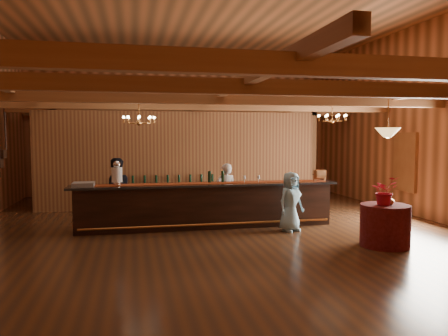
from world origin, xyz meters
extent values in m
plane|color=#4A2916|center=(0.00, 0.00, 0.00)|extent=(14.00, 14.00, 0.00)
plane|color=#AF6437|center=(0.00, 0.00, 5.50)|extent=(14.00, 14.00, 0.00)
cube|color=#C17347|center=(0.00, 7.00, 2.75)|extent=(12.00, 0.10, 5.50)
cube|color=#C17347|center=(0.00, -7.00, 2.75)|extent=(12.00, 0.10, 5.50)
cube|color=#C17347|center=(6.00, 0.00, 2.75)|extent=(0.10, 14.00, 5.50)
cube|color=brown|center=(0.00, -5.50, 3.20)|extent=(11.90, 0.20, 0.28)
cube|color=brown|center=(0.00, -3.00, 3.20)|extent=(11.90, 0.20, 0.28)
cube|color=brown|center=(0.00, -0.50, 3.20)|extent=(11.90, 0.20, 0.28)
cube|color=brown|center=(0.00, 2.00, 3.20)|extent=(11.90, 0.20, 0.28)
cube|color=brown|center=(0.00, 4.50, 3.20)|extent=(11.90, 0.20, 0.28)
cube|color=brown|center=(0.00, 6.80, 3.20)|extent=(11.90, 0.20, 0.28)
cube|color=brown|center=(-4.50, 0.00, 3.34)|extent=(0.18, 13.90, 0.22)
cube|color=brown|center=(0.00, 0.00, 3.34)|extent=(0.18, 13.90, 0.22)
cube|color=brown|center=(4.50, 0.00, 3.34)|extent=(0.18, 13.90, 0.22)
cube|color=brown|center=(-4.50, 4.50, 1.60)|extent=(0.20, 0.20, 3.20)
cube|color=brown|center=(4.50, 4.50, 1.60)|extent=(0.20, 0.20, 3.20)
cube|color=brown|center=(-0.50, 3.50, 1.55)|extent=(9.00, 0.18, 3.10)
cube|color=white|center=(5.95, 1.00, 1.55)|extent=(0.12, 1.05, 1.75)
cube|color=black|center=(1.00, 5.50, 0.55)|extent=(1.20, 0.60, 1.10)
cube|color=brown|center=(-2.00, 5.50, 0.50)|extent=(1.00, 0.60, 1.00)
cube|color=black|center=(-0.19, 0.27, 0.54)|extent=(6.42, 0.70, 1.07)
cube|color=black|center=(-0.19, 0.27, 1.10)|extent=(6.74, 0.84, 0.05)
cube|color=maroon|center=(-0.19, 0.27, 1.13)|extent=(6.32, 0.43, 0.01)
cylinder|color=#BA7637|center=(-0.19, -0.16, 0.16)|extent=(6.21, 0.06, 0.05)
cylinder|color=silver|center=(-2.39, 0.32, 1.16)|extent=(0.18, 0.18, 0.08)
cylinder|color=silver|center=(-2.39, 0.32, 1.38)|extent=(0.26, 0.26, 0.36)
sphere|color=silver|center=(-2.39, 0.32, 1.63)|extent=(0.18, 0.18, 0.18)
cube|color=gray|center=(-3.16, 0.21, 1.17)|extent=(0.50, 0.50, 0.10)
cube|color=brown|center=(2.72, 0.21, 1.27)|extent=(0.06, 0.06, 0.30)
cube|color=brown|center=(3.00, 0.21, 1.27)|extent=(0.06, 0.06, 0.30)
cylinder|color=brown|center=(2.86, 0.21, 1.30)|extent=(0.24, 0.24, 0.24)
cylinder|color=black|center=(-0.09, 0.39, 1.27)|extent=(0.07, 0.07, 0.30)
cylinder|color=black|center=(-0.08, 0.39, 1.27)|extent=(0.07, 0.07, 0.30)
cylinder|color=black|center=(0.26, 0.39, 1.27)|extent=(0.07, 0.07, 0.30)
cube|color=black|center=(-0.76, 3.15, 0.41)|extent=(2.92, 0.60, 0.82)
cylinder|color=#3F0A05|center=(3.18, -2.38, 0.44)|extent=(1.02, 1.02, 0.89)
cylinder|color=#BA7637|center=(-1.84, 0.81, 2.92)|extent=(0.02, 0.02, 0.55)
sphere|color=#BA7637|center=(-1.84, 0.81, 2.65)|extent=(0.12, 0.12, 0.12)
torus|color=#BA7637|center=(-1.84, 0.81, 2.75)|extent=(0.80, 0.80, 0.04)
cylinder|color=#BA7637|center=(3.33, 0.51, 2.96)|extent=(0.02, 0.02, 0.48)
sphere|color=#BA7637|center=(3.33, 0.51, 2.72)|extent=(0.12, 0.12, 0.12)
torus|color=#BA7637|center=(3.33, 0.51, 2.82)|extent=(0.80, 0.80, 0.04)
cylinder|color=#BA7637|center=(3.18, -2.38, 2.80)|extent=(0.02, 0.02, 0.80)
cone|color=tan|center=(3.18, -2.38, 2.40)|extent=(0.52, 0.52, 0.20)
imported|color=silver|center=(0.46, 0.95, 0.79)|extent=(0.61, 0.44, 1.58)
imported|color=black|center=(-2.46, 1.07, 0.88)|extent=(0.94, 0.78, 1.76)
imported|color=#81B3CB|center=(1.74, -0.60, 0.73)|extent=(0.84, 0.71, 1.46)
imported|color=#3D712A|center=(2.35, 3.74, 0.65)|extent=(0.77, 0.64, 1.29)
imported|color=maroon|center=(3.11, -2.43, 1.19)|extent=(0.64, 0.59, 0.60)
imported|color=#BA7637|center=(3.25, -2.41, 1.04)|extent=(0.20, 0.20, 0.31)
camera|label=1|loc=(-2.02, -10.57, 2.35)|focal=35.00mm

